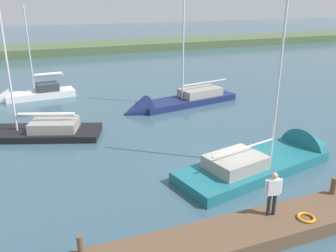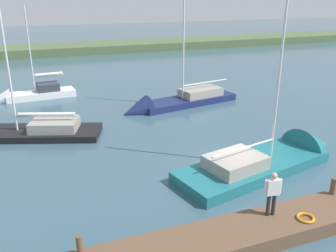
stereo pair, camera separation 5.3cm
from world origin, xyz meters
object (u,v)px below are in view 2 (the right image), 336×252
object	(u,v)px
sailboat_near_dock	(28,96)
mooring_post_far	(333,186)
sailboat_mid_channel	(173,104)
person_on_dock	(273,191)
life_ring_buoy	(306,218)
sailboat_far_right	(280,159)
mooring_post_near	(80,245)

from	to	relation	value
sailboat_near_dock	mooring_post_far	bearing A→B (deg)	112.49
sailboat_mid_channel	sailboat_near_dock	size ratio (longest dim) A/B	1.25
sailboat_mid_channel	person_on_dock	size ratio (longest dim) A/B	5.98
sailboat_mid_channel	sailboat_near_dock	xyz separation A→B (m)	(10.60, -6.49, 0.03)
sailboat_near_dock	life_ring_buoy	bearing A→B (deg)	106.78
sailboat_mid_channel	sailboat_far_right	size ratio (longest dim) A/B	0.91
person_on_dock	mooring_post_near	bearing A→B (deg)	-80.84
life_ring_buoy	sailboat_mid_channel	distance (m)	16.74
life_ring_buoy	sailboat_mid_channel	bearing A→B (deg)	-94.89
sailboat_near_dock	person_on_dock	distance (m)	23.92
mooring_post_near	person_on_dock	distance (m)	6.97
mooring_post_near	sailboat_near_dock	world-z (taller)	sailboat_near_dock
mooring_post_near	sailboat_far_right	world-z (taller)	sailboat_far_right
sailboat_near_dock	sailboat_mid_channel	bearing A→B (deg)	143.70
sailboat_mid_channel	sailboat_far_right	xyz separation A→B (m)	(-1.62, 11.33, -0.07)
life_ring_buoy	person_on_dock	distance (m)	1.59
mooring_post_far	sailboat_near_dock	distance (m)	24.91
sailboat_mid_channel	sailboat_near_dock	distance (m)	12.43
sailboat_mid_channel	mooring_post_near	bearing A→B (deg)	48.11
mooring_post_far	life_ring_buoy	bearing A→B (deg)	24.67
sailboat_near_dock	person_on_dock	world-z (taller)	sailboat_near_dock
person_on_dock	sailboat_near_dock	bearing A→B (deg)	-148.19
sailboat_mid_channel	person_on_dock	world-z (taller)	sailboat_mid_channel
mooring_post_near	life_ring_buoy	world-z (taller)	mooring_post_near
sailboat_far_right	sailboat_near_dock	bearing A→B (deg)	111.88
sailboat_mid_channel	sailboat_far_right	world-z (taller)	sailboat_far_right
sailboat_mid_channel	sailboat_near_dock	world-z (taller)	sailboat_mid_channel
mooring_post_near	sailboat_mid_channel	xyz separation A→B (m)	(-9.41, -15.63, -0.72)
sailboat_far_right	person_on_dock	distance (m)	6.37
mooring_post_near	mooring_post_far	world-z (taller)	mooring_post_far
sailboat_mid_channel	sailboat_near_dock	bearing A→B (deg)	-42.32
life_ring_buoy	person_on_dock	xyz separation A→B (m)	(1.05, -0.70, 0.97)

